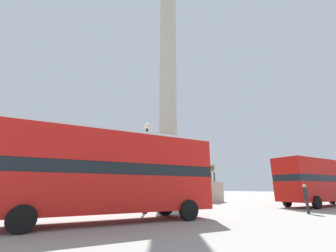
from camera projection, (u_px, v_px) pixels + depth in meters
The scene contains 7 objects.
ground_plane at pixel (168, 207), 19.05m from camera, with size 200.00×200.00×0.00m, color #9E9B93.
monument_column at pixel (168, 103), 21.59m from camera, with size 4.87×4.87×25.76m.
bus_a at pixel (114, 171), 11.26m from camera, with size 10.41×3.65×4.30m.
bus_b at pixel (322, 180), 21.00m from camera, with size 11.37×3.23×4.19m.
equestrian_statue at pixel (210, 188), 26.67m from camera, with size 3.25×2.67×5.56m.
street_lamp at pixel (146, 161), 15.37m from camera, with size 0.42×0.42×6.07m.
pedestrian_near_lamp at pixel (306, 197), 14.45m from camera, with size 0.51×0.33×1.83m.
Camera 1 is at (-11.29, -16.75, 1.56)m, focal length 24.00 mm.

